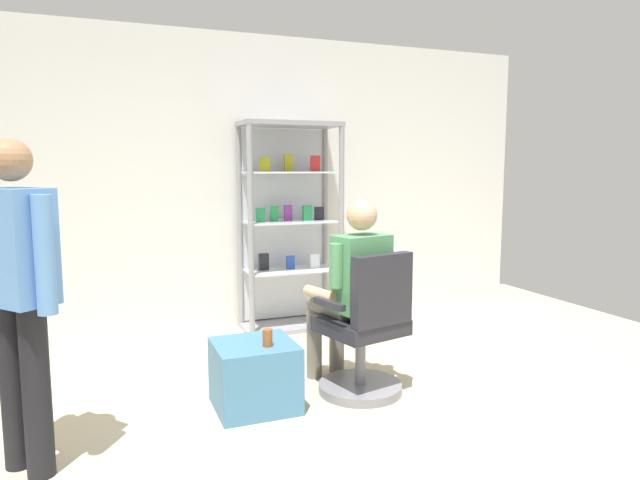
% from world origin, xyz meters
% --- Properties ---
extents(back_wall, '(6.00, 0.10, 2.70)m').
position_xyz_m(back_wall, '(0.00, 3.00, 1.35)').
color(back_wall, silver).
rests_on(back_wall, ground).
extents(display_cabinet_main, '(0.90, 0.45, 1.90)m').
position_xyz_m(display_cabinet_main, '(0.40, 2.76, 0.96)').
color(display_cabinet_main, gray).
rests_on(display_cabinet_main, ground).
extents(office_chair, '(0.61, 0.58, 0.96)m').
position_xyz_m(office_chair, '(0.36, 1.02, 0.39)').
color(office_chair, slate).
rests_on(office_chair, ground).
extents(seated_shopkeeper, '(0.55, 0.62, 1.29)m').
position_xyz_m(seated_shopkeeper, '(0.32, 1.18, 0.71)').
color(seated_shopkeeper, slate).
rests_on(seated_shopkeeper, ground).
extents(storage_crate, '(0.49, 0.48, 0.42)m').
position_xyz_m(storage_crate, '(-0.38, 1.09, 0.21)').
color(storage_crate, teal).
rests_on(storage_crate, ground).
extents(tea_glass, '(0.06, 0.06, 0.11)m').
position_xyz_m(tea_glass, '(-0.32, 1.00, 0.47)').
color(tea_glass, brown).
rests_on(tea_glass, storage_crate).
extents(standing_customer, '(0.40, 0.43, 1.63)m').
position_xyz_m(standing_customer, '(-1.61, 0.77, 0.93)').
color(standing_customer, black).
rests_on(standing_customer, ground).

